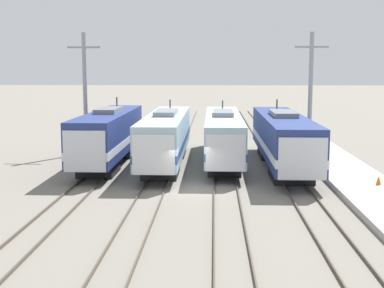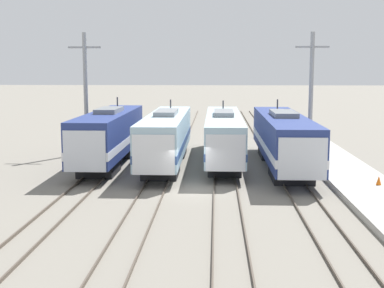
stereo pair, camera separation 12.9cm
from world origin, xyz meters
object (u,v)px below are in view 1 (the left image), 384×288
locomotive_far_right (283,139)px  catenary_tower_right (310,92)px  locomotive_center_left (166,137)px  locomotive_far_left (108,136)px  catenary_tower_left (85,92)px  locomotive_center_right (223,136)px  traffic_cone (379,180)px

locomotive_far_right → catenary_tower_right: catenary_tower_right is taller
catenary_tower_right → locomotive_center_left: bearing=-154.7°
locomotive_far_left → catenary_tower_left: (-3.05, 5.76, 3.16)m
locomotive_far_left → locomotive_far_right: locomotive_far_left is taller
catenary_tower_left → catenary_tower_right: same height
locomotive_center_right → catenary_tower_right: size_ratio=1.76×
locomotive_center_left → locomotive_far_right: 8.89m
catenary_tower_right → locomotive_far_right: bearing=-115.2°
locomotive_far_right → catenary_tower_right: 7.81m
locomotive_center_right → locomotive_far_right: locomotive_far_right is taller
locomotive_center_right → catenary_tower_right: (7.45, 4.04, 3.31)m
locomotive_center_left → catenary_tower_right: (11.88, 5.61, 3.24)m
locomotive_far_right → locomotive_far_left: bearing=177.1°
locomotive_far_right → traffic_cone: locomotive_far_right is taller
locomotive_far_left → locomotive_center_left: 4.43m
locomotive_far_left → locomotive_center_right: 9.02m
locomotive_far_left → locomotive_center_right: bearing=10.9°
locomotive_far_left → catenary_tower_right: catenary_tower_right is taller
traffic_cone → locomotive_far_left: bearing=156.8°
locomotive_center_right → traffic_cone: size_ratio=32.64×
locomotive_far_left → traffic_cone: bearing=-23.2°
locomotive_center_left → traffic_cone: 15.95m
catenary_tower_left → traffic_cone: size_ratio=18.51×
locomotive_center_left → catenary_tower_left: size_ratio=1.69×
locomotive_far_right → catenary_tower_left: size_ratio=1.77×
locomotive_center_left → locomotive_far_right: bearing=-5.4°
locomotive_far_left → locomotive_center_left: size_ratio=0.91×
locomotive_center_left → locomotive_far_right: locomotive_far_right is taller
locomotive_far_left → locomotive_center_left: locomotive_far_left is taller
locomotive_far_left → catenary_tower_left: catenary_tower_left is taller
locomotive_center_right → catenary_tower_left: bearing=161.2°
catenary_tower_left → traffic_cone: 25.63m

